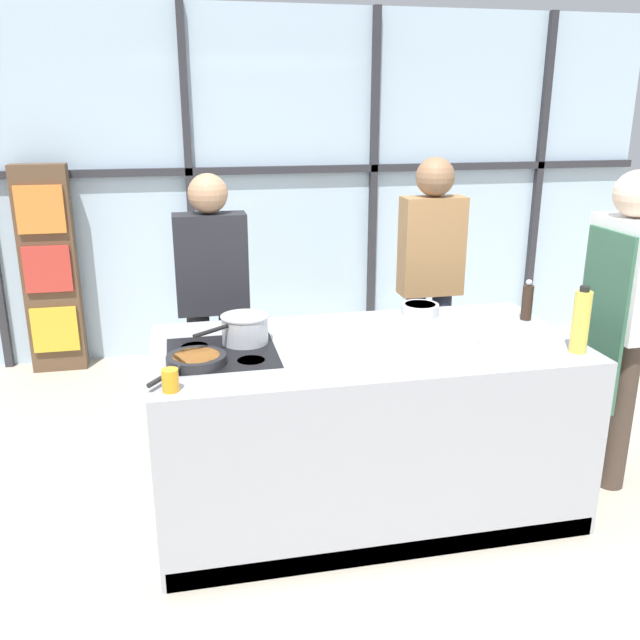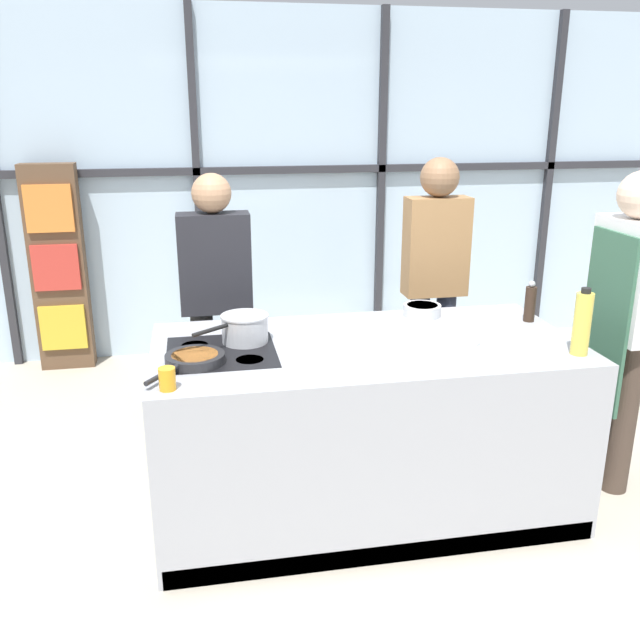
{
  "view_description": "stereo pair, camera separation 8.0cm",
  "coord_description": "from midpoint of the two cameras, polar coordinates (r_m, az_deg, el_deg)",
  "views": [
    {
      "loc": [
        -0.89,
        -3.06,
        2.05
      ],
      "look_at": [
        -0.21,
        0.1,
        1.02
      ],
      "focal_mm": 38.0,
      "sensor_mm": 36.0,
      "label": 1
    },
    {
      "loc": [
        -0.81,
        -3.08,
        2.05
      ],
      "look_at": [
        -0.21,
        0.1,
        1.02
      ],
      "focal_mm": 38.0,
      "sensor_mm": 36.0,
      "label": 2
    }
  ],
  "objects": [
    {
      "name": "spectator_far_left",
      "position": [
        4.18,
        -8.19,
        2.3
      ],
      "size": [
        0.43,
        0.23,
        1.67
      ],
      "rotation": [
        0.0,
        0.0,
        3.14
      ],
      "color": "black",
      "rests_on": "ground_plane"
    },
    {
      "name": "bookshelf",
      "position": [
        5.7,
        -20.79,
        4.04
      ],
      "size": [
        0.41,
        0.19,
        1.63
      ],
      "color": "brown",
      "rests_on": "ground_plane"
    },
    {
      "name": "ground_plane",
      "position": [
        3.79,
        4.22,
        -15.11
      ],
      "size": [
        18.0,
        18.0,
        0.0
      ],
      "primitive_type": "plane",
      "color": "#BCB29E"
    },
    {
      "name": "juice_glass_near",
      "position": [
        2.87,
        -11.96,
        -4.87
      ],
      "size": [
        0.07,
        0.07,
        0.1
      ],
      "primitive_type": "cylinder",
      "color": "orange",
      "rests_on": "demo_island"
    },
    {
      "name": "saucepan",
      "position": [
        3.38,
        -5.7,
        -0.65
      ],
      "size": [
        0.38,
        0.32,
        0.14
      ],
      "color": "silver",
      "rests_on": "demo_island"
    },
    {
      "name": "demo_island",
      "position": [
        3.56,
        4.38,
        -8.91
      ],
      "size": [
        2.11,
        1.03,
        0.92
      ],
      "color": "#A8AAB2",
      "rests_on": "ground_plane"
    },
    {
      "name": "white_plate",
      "position": [
        3.46,
        12.12,
        -1.69
      ],
      "size": [
        0.23,
        0.23,
        0.01
      ],
      "primitive_type": "cylinder",
      "color": "white",
      "rests_on": "demo_island"
    },
    {
      "name": "pepper_grinder",
      "position": [
        3.86,
        17.85,
        1.38
      ],
      "size": [
        0.06,
        0.06,
        0.23
      ],
      "color": "#332319",
      "rests_on": "demo_island"
    },
    {
      "name": "oil_bottle",
      "position": [
        3.41,
        21.84,
        -0.25
      ],
      "size": [
        0.08,
        0.08,
        0.32
      ],
      "color": "#E0CC4C",
      "rests_on": "demo_island"
    },
    {
      "name": "chef",
      "position": [
        3.95,
        24.77,
        0.41
      ],
      "size": [
        0.24,
        0.45,
        1.74
      ],
      "rotation": [
        0.0,
        0.0,
        1.57
      ],
      "color": "#47382D",
      "rests_on": "ground_plane"
    },
    {
      "name": "mixing_bowl",
      "position": [
        3.84,
        9.19,
        0.87
      ],
      "size": [
        0.21,
        0.21,
        0.06
      ],
      "color": "silver",
      "rests_on": "demo_island"
    },
    {
      "name": "back_window_wall",
      "position": [
        5.76,
        -2.09,
        11.23
      ],
      "size": [
        6.4,
        0.1,
        2.8
      ],
      "color": "silver",
      "rests_on": "ground_plane"
    },
    {
      "name": "frying_pan",
      "position": [
        3.14,
        -9.83,
        -3.22
      ],
      "size": [
        0.35,
        0.43,
        0.04
      ],
      "color": "#232326",
      "rests_on": "demo_island"
    },
    {
      "name": "spectator_center_left",
      "position": [
        4.44,
        10.15,
        3.92
      ],
      "size": [
        0.4,
        0.24,
        1.74
      ],
      "rotation": [
        0.0,
        0.0,
        3.14
      ],
      "color": "#232838",
      "rests_on": "ground_plane"
    }
  ]
}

